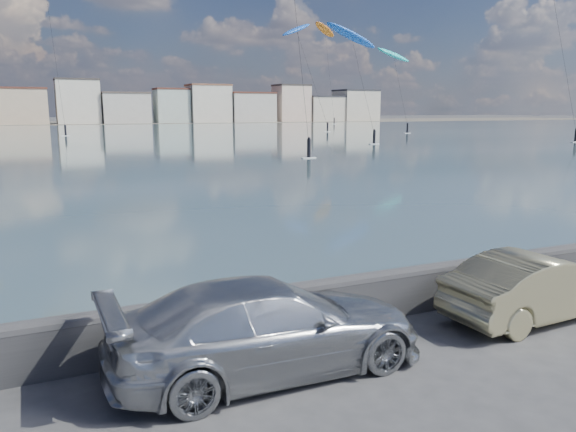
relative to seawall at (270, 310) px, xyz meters
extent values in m
plane|color=#333335|center=(0.00, -2.70, -0.58)|extent=(700.00, 700.00, 0.00)
cube|color=#325159|center=(0.00, 88.80, -0.58)|extent=(500.00, 177.00, 0.00)
cube|color=#4C473D|center=(0.00, 197.30, -0.57)|extent=(500.00, 60.00, 0.00)
cube|color=#28282B|center=(0.00, 0.00, -0.13)|extent=(400.00, 0.35, 0.90)
cylinder|color=#28282B|center=(0.00, 0.00, 0.32)|extent=(400.00, 0.36, 0.36)
cube|color=#CCB293|center=(-6.00, 183.30, 4.67)|extent=(16.00, 13.00, 10.50)
cube|color=#562D23|center=(-6.00, 183.30, 10.22)|extent=(16.32, 13.26, 0.60)
cube|color=silver|center=(11.00, 183.30, 6.17)|extent=(13.00, 10.00, 13.50)
cube|color=#383330|center=(11.00, 183.30, 13.22)|extent=(13.26, 10.20, 0.60)
cube|color=beige|center=(25.50, 183.30, 4.17)|extent=(15.00, 12.00, 9.50)
cube|color=#4C423D|center=(25.50, 183.30, 9.22)|extent=(15.30, 12.24, 0.60)
cube|color=#B7C6BC|center=(41.00, 183.30, 4.92)|extent=(11.00, 9.00, 11.00)
cube|color=#562D23|center=(41.00, 183.30, 10.72)|extent=(11.22, 9.18, 0.60)
cube|color=silver|center=(54.00, 183.30, 5.67)|extent=(14.00, 11.00, 12.50)
cube|color=brown|center=(54.00, 183.30, 12.22)|extent=(14.28, 11.22, 0.60)
cube|color=beige|center=(69.50, 183.30, 4.42)|extent=(16.00, 12.00, 10.00)
cube|color=#562D23|center=(69.50, 183.30, 9.72)|extent=(16.32, 12.24, 0.60)
cube|color=beige|center=(86.00, 183.30, 5.92)|extent=(12.00, 10.00, 13.00)
cube|color=#383330|center=(86.00, 183.30, 12.72)|extent=(12.24, 10.20, 0.60)
cube|color=beige|center=(99.50, 183.30, 3.92)|extent=(14.00, 11.00, 9.00)
cube|color=#2D2D33|center=(99.50, 183.30, 8.72)|extent=(14.28, 11.22, 0.60)
cube|color=beige|center=(114.00, 183.30, 5.17)|extent=(15.00, 12.00, 11.50)
cube|color=#2D2D33|center=(114.00, 183.30, 11.22)|extent=(15.30, 12.24, 0.60)
imported|color=#AAADB2|center=(-0.60, -1.35, 0.24)|extent=(5.65, 2.31, 1.64)
imported|color=tan|center=(5.75, -1.47, 0.16)|extent=(4.54, 1.75, 1.48)
ellipsoid|color=blue|center=(47.69, 98.89, 20.09)|extent=(8.42, 5.09, 3.81)
cube|color=white|center=(51.41, 91.73, -0.53)|extent=(1.40, 0.42, 0.08)
cylinder|color=black|center=(51.41, 91.73, 0.37)|extent=(0.36, 0.36, 1.70)
sphere|color=black|center=(51.41, 91.73, 1.27)|extent=(0.28, 0.28, 0.28)
cylinder|color=black|center=(49.55, 95.31, 10.40)|extent=(3.77, 7.21, 19.38)
cube|color=white|center=(1.74, 95.11, -0.53)|extent=(1.40, 0.42, 0.08)
cylinder|color=black|center=(1.74, 95.11, 0.37)|extent=(0.36, 0.36, 1.70)
sphere|color=black|center=(1.74, 95.11, 1.27)|extent=(0.28, 0.28, 0.28)
cylinder|color=black|center=(0.86, 100.21, 18.48)|extent=(1.80, 10.24, 35.54)
cube|color=white|center=(65.72, 45.33, -0.53)|extent=(1.40, 0.42, 0.08)
cylinder|color=black|center=(65.72, 45.33, 0.37)|extent=(0.36, 0.36, 1.70)
cylinder|color=black|center=(63.83, 48.37, 15.63)|extent=(3.81, 6.11, 29.82)
ellipsoid|color=blue|center=(40.04, 64.06, 14.60)|extent=(9.24, 3.53, 3.94)
cube|color=white|center=(37.44, 53.29, -0.53)|extent=(1.40, 0.42, 0.08)
cylinder|color=black|center=(37.44, 53.29, 0.37)|extent=(0.36, 0.36, 1.70)
sphere|color=black|center=(37.44, 53.29, 1.27)|extent=(0.28, 0.28, 0.28)
cylinder|color=black|center=(38.74, 58.67, 7.66)|extent=(2.63, 10.80, 13.90)
ellipsoid|color=#19BFBF|center=(64.34, 88.00, 14.80)|extent=(9.83, 5.15, 3.90)
cube|color=white|center=(62.32, 79.67, -0.53)|extent=(1.40, 0.42, 0.08)
cylinder|color=black|center=(62.32, 79.67, 0.37)|extent=(0.36, 0.36, 1.70)
sphere|color=black|center=(62.32, 79.67, 1.27)|extent=(0.28, 0.28, 0.28)
cylinder|color=black|center=(63.33, 83.83, 7.76)|extent=(2.06, 8.36, 14.10)
ellipsoid|color=orange|center=(83.88, 153.83, 28.80)|extent=(9.73, 6.24, 5.58)
cube|color=white|center=(83.62, 146.35, -0.53)|extent=(1.40, 0.42, 0.08)
cylinder|color=black|center=(83.62, 146.35, 0.37)|extent=(0.36, 0.36, 1.70)
sphere|color=black|center=(83.62, 146.35, 1.27)|extent=(0.28, 0.28, 0.28)
cylinder|color=black|center=(83.75, 150.09, 14.76)|extent=(0.29, 7.51, 28.09)
cube|color=white|center=(19.76, 37.42, -0.53)|extent=(1.40, 0.42, 0.08)
cylinder|color=black|center=(19.76, 37.42, 0.37)|extent=(0.36, 0.36, 1.70)
sphere|color=black|center=(19.76, 37.42, 1.27)|extent=(0.28, 0.28, 0.28)
camera|label=1|loc=(-4.15, -9.90, 3.97)|focal=35.00mm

